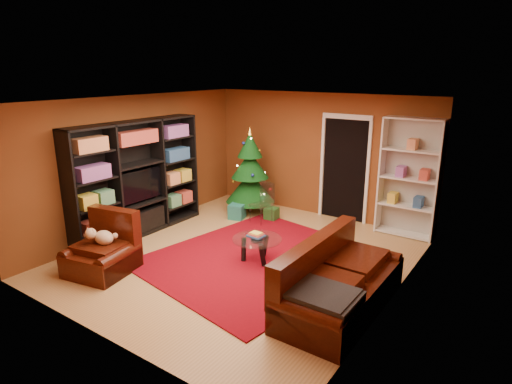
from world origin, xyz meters
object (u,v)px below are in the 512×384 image
Objects in this scene: media_unit at (137,179)px; christmas_tree at (250,171)px; gift_box_teal at (237,211)px; white_bookshelf at (409,178)px; dog at (104,238)px; armchair at (100,249)px; acrylic_chair at (261,205)px; sofa at (342,276)px; rug at (258,259)px; gift_box_red at (267,202)px; coffee_table at (257,250)px; gift_box_green at (272,214)px.

media_unit reaches higher than christmas_tree.
christmas_tree is at bearing 94.58° from gift_box_teal.
white_bookshelf is 5.72× the size of dog.
christmas_tree is 1.94× the size of armchair.
gift_box_teal is 0.41× the size of acrylic_chair.
sofa is (3.46, 1.09, -0.11)m from dog.
rug is 2.88m from gift_box_red.
sofa is at bearing -17.40° from coffee_table.
gift_box_teal is 0.14× the size of white_bookshelf.
rug is at bearing -59.72° from gift_box_red.
white_bookshelf is at bearing 15.93° from gift_box_green.
armchair is 0.20m from dog.
media_unit is 3.14m from gift_box_red.
acrylic_chair is (-0.98, 1.57, 0.17)m from coffee_table.
gift_box_green is 2.07m from coffee_table.
gift_box_red is 0.25× the size of coffee_table.
coffee_table is 1.86m from acrylic_chair.
acrylic_chair is (1.60, 1.78, -0.70)m from media_unit.
christmas_tree is 3.69m from dog.
acrylic_chair is at bearing -62.85° from gift_box_red.
sofa is (1.76, -0.62, 0.45)m from rug.
christmas_tree is 9.26× the size of gift_box_red.
white_bookshelf reaches higher than coffee_table.
rug is 11.24× the size of gift_box_teal.
white_bookshelf is (4.22, 2.79, 0.03)m from media_unit.
gift_box_red is 0.51× the size of dog.
dog is (-1.70, -1.71, 0.56)m from rug.
dog is (-0.20, -3.13, 0.41)m from gift_box_teal.
gift_box_teal is at bearing -92.67° from gift_box_red.
media_unit is at bearing -146.45° from white_bookshelf.
gift_box_green is at bearing 115.91° from coffee_table.
gift_box_teal reaches higher than gift_box_green.
gift_box_teal reaches higher than gift_box_red.
dog is at bearing -92.73° from acrylic_chair.
gift_box_green is (-0.86, 1.77, 0.12)m from rug.
christmas_tree reaches higher than gift_box_teal.
armchair is at bearing -128.68° from white_bookshelf.
media_unit is 2.49m from acrylic_chair.
gift_box_red is 3.30m from white_bookshelf.
acrylic_chair is (0.80, 3.26, -0.00)m from armchair.
rug is 2.07m from gift_box_teal.
christmas_tree is 0.94m from gift_box_teal.
acrylic_chair is (-0.94, 1.49, 0.37)m from rug.
armchair is 1.21× the size of coffee_table.
armchair is 3.35m from acrylic_chair.
white_bookshelf is 2.83× the size of coffee_table.
gift_box_green is at bearing 48.02° from sofa.
dog is (-0.25, -4.20, 0.47)m from gift_box_red.
white_bookshelf is at bearing 40.37° from armchair.
coffee_table reaches higher than gift_box_red.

